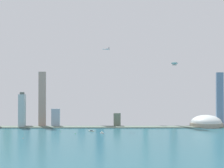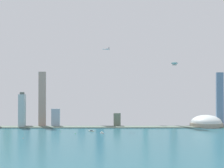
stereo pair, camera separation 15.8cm
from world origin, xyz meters
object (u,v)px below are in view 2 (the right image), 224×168
Objects in this scene: stadium_dome at (206,123)px; channel_buoy_0 at (60,131)px; skyscraper_11 at (173,104)px; skyscraper_12 at (42,99)px; skyscraper_10 at (56,118)px; channel_buoy_1 at (75,133)px; channel_buoy_2 at (23,138)px; airplane at (106,49)px; skyscraper_1 at (27,113)px; skyscraper_2 at (219,99)px; skyscraper_4 at (8,103)px; skyscraper_9 at (82,115)px; observation_tower at (174,80)px; skyscraper_8 at (145,99)px; skyscraper_6 at (100,104)px; skyscraper_7 at (22,110)px; skyscraper_3 at (117,120)px; skyscraper_0 at (214,112)px; boat_1 at (92,131)px; boat_0 at (102,133)px.

stadium_dome is 438.70m from channel_buoy_0.
skyscraper_12 is (-410.05, -69.25, 19.04)m from skyscraper_11.
channel_buoy_1 is (76.51, -165.48, -25.86)m from skyscraper_10.
airplane is at bearing 49.20° from channel_buoy_2.
skyscraper_2 reaches higher than skyscraper_1.
skyscraper_9 is at bearing -0.42° from skyscraper_4.
skyscraper_8 is at bearing 136.27° from observation_tower.
stadium_dome is 329.63m from skyscraper_6.
skyscraper_1 is 379.97m from skyscraper_8.
skyscraper_1 is at bearing 132.61° from channel_buoy_1.
skyscraper_8 is (147.96, 46.74, 15.73)m from skyscraper_6.
skyscraper_2 is 1.26× the size of skyscraper_11.
skyscraper_9 is (166.86, 113.08, -22.28)m from skyscraper_7.
skyscraper_3 is 1.74× the size of airplane.
channel_buoy_1 is (-417.01, -206.81, -39.80)m from skyscraper_0.
observation_tower is 460.84m from skyscraper_1.
skyscraper_9 is (-424.36, 91.92, -54.08)m from skyscraper_2.
skyscraper_1 is 3.67× the size of airplane.
skyscraper_2 reaches higher than boat_1.
skyscraper_2 is at bearing -0.14° from skyscraper_12.
channel_buoy_1 is 134.04m from channel_buoy_2.
channel_buoy_1 is at bearing -156.67° from stadium_dome.
skyscraper_0 reaches higher than channel_buoy_0.
skyscraper_9 is 7.82× the size of boat_0.
skyscraper_0 is 600.00m from channel_buoy_2.
skyscraper_8 is (454.76, -4.34, 14.71)m from skyscraper_4.
observation_tower is 490.33m from channel_buoy_2.
observation_tower reaches higher than stadium_dome.
skyscraper_6 is at bearing 15.59° from skyscraper_7.
skyscraper_1 is at bearing 170.38° from skyscraper_10.
skyscraper_10 is 31.68× the size of channel_buoy_2.
stadium_dome reaches higher than boat_0.
skyscraper_12 reaches higher than boat_0.
observation_tower reaches higher than boat_1.
airplane reaches higher than skyscraper_4.
skyscraper_1 is (-543.99, 17.71, 28.70)m from stadium_dome.
skyscraper_7 is at bearing 141.53° from channel_buoy_0.
skyscraper_2 is 145.34m from skyscraper_11.
skyscraper_3 is 23.66× the size of channel_buoy_2.
skyscraper_8 is at bearing 157.39° from skyscraper_2.
observation_tower reaches higher than channel_buoy_2.
channel_buoy_0 is (73.28, -124.69, -81.94)m from skyscraper_12.
stadium_dome reaches higher than channel_buoy_0.
channel_buoy_0 is (32.51, -122.74, -26.17)m from skyscraper_10.
observation_tower is 377.83m from skyscraper_10.
skyscraper_7 is 393.75m from skyscraper_8.
skyscraper_7 is at bearing -164.41° from skyscraper_6.
channel_buoy_2 is (-404.22, -311.15, -63.03)m from skyscraper_11.
skyscraper_1 reaches higher than skyscraper_10.
channel_buoy_0 is at bearing -75.16° from skyscraper_10.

